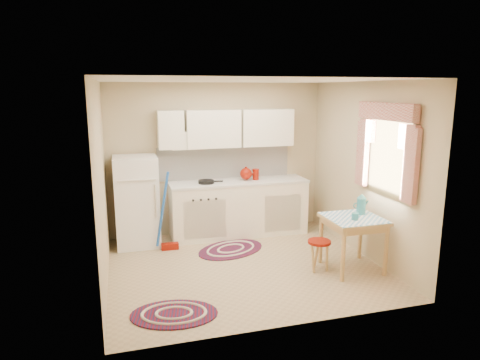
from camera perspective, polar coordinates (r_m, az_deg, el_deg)
The scene contains 14 objects.
room_shell at distance 5.86m, azimuth 1.36°, elevation 4.22°, with size 3.64×3.60×2.52m.
fridge at distance 6.77m, azimuth -13.59°, elevation -2.79°, with size 0.65×0.60×1.40m, color white.
broom at distance 6.49m, azimuth -9.48°, elevation -4.17°, with size 0.28×0.12×1.20m, color blue, non-canonical shape.
base_cabinets at distance 7.13m, azimuth -0.19°, elevation -3.87°, with size 2.25×0.60×0.88m, color white.
countertop at distance 7.02m, azimuth -0.19°, elevation -0.26°, with size 2.27×0.62×0.04m, color silver.
frying_pan at distance 6.84m, azimuth -4.53°, elevation -0.24°, with size 0.25×0.25×0.05m, color black.
red_kettle at distance 7.03m, azimuth 0.81°, elevation 0.84°, with size 0.22×0.20×0.22m, color maroon, non-canonical shape.
red_canister at distance 7.08m, azimuth 2.11°, elevation 0.67°, with size 0.10×0.10×0.16m, color maroon.
table at distance 5.99m, azimuth 14.75°, elevation -8.21°, with size 0.72×0.72×0.72m, color tan.
stool at distance 5.90m, azimuth 10.46°, elevation -9.87°, with size 0.31×0.31×0.42m, color maroon.
coffee_pot at distance 6.03m, azimuth 15.87°, elevation -3.05°, with size 0.15×0.13×0.30m, color teal, non-canonical shape.
mug at distance 5.76m, azimuth 15.09°, elevation -4.74°, with size 0.09×0.09×0.10m, color teal.
rug_center at distance 6.58m, azimuth -1.24°, elevation -9.22°, with size 1.08×0.72×0.02m, color maroon, non-canonical shape.
rug_left at distance 4.89m, azimuth -8.78°, elevation -17.25°, with size 0.95×0.63×0.02m, color maroon, non-canonical shape.
Camera 1 is at (-1.56, -5.31, 2.38)m, focal length 32.00 mm.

